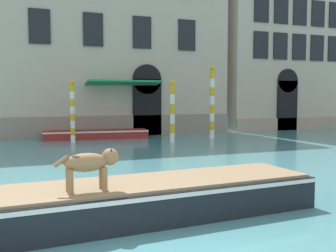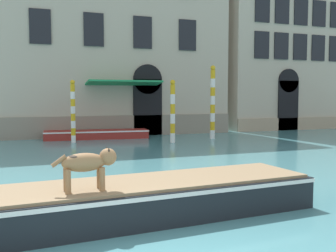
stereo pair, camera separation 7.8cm
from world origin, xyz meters
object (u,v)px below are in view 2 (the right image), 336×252
at_px(dog_on_deck, 89,163).
at_px(boat_moored_near_palazzo, 97,134).
at_px(mooring_pole_0, 73,111).
at_px(mooring_pole_3, 173,111).
at_px(boat_foreground, 144,198).
at_px(mooring_pole_2, 213,102).

height_order(dog_on_deck, boat_moored_near_palazzo, dog_on_deck).
distance_m(mooring_pole_0, mooring_pole_3, 5.30).
xyz_separation_m(boat_foreground, dog_on_deck, (-1.18, -0.42, 0.86)).
xyz_separation_m(mooring_pole_0, mooring_pole_2, (7.85, -0.84, 0.46)).
relative_size(boat_foreground, boat_moored_near_palazzo, 1.23).
bearing_deg(dog_on_deck, mooring_pole_2, 54.41).
bearing_deg(mooring_pole_3, dog_on_deck, -117.52).
bearing_deg(mooring_pole_0, boat_foreground, -91.06).
bearing_deg(dog_on_deck, mooring_pole_3, 61.75).
bearing_deg(mooring_pole_2, mooring_pole_0, 173.90).
height_order(mooring_pole_0, mooring_pole_2, mooring_pole_2).
xyz_separation_m(dog_on_deck, mooring_pole_2, (9.28, 13.32, 0.89)).
xyz_separation_m(mooring_pole_0, mooring_pole_3, (4.93, -1.94, 0.00)).
bearing_deg(boat_foreground, mooring_pole_3, 62.85).
distance_m(dog_on_deck, mooring_pole_0, 14.24).
relative_size(dog_on_deck, boat_moored_near_palazzo, 0.20).
relative_size(boat_foreground, dog_on_deck, 6.26).
xyz_separation_m(boat_moored_near_palazzo, mooring_pole_3, (3.43, -3.41, 1.42)).
bearing_deg(mooring_pole_2, boat_moored_near_palazzo, 160.01).
relative_size(boat_foreground, mooring_pole_0, 2.22).
distance_m(mooring_pole_0, mooring_pole_2, 7.91).
bearing_deg(mooring_pole_0, boat_moored_near_palazzo, 44.23).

